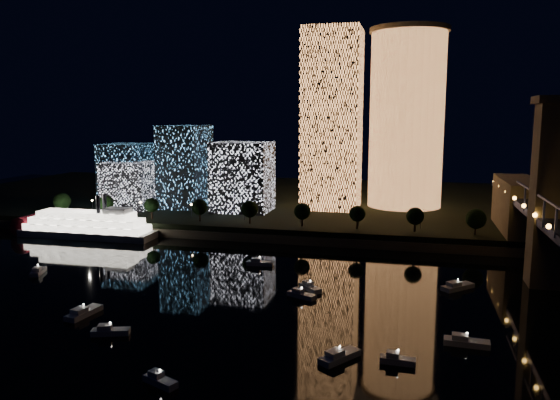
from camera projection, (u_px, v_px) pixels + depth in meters
The scene contains 10 objects.
ground at pixel (265, 334), 113.37m from camera, with size 520.00×520.00×0.00m, color black.
far_bank at pixel (352, 204), 266.54m from camera, with size 420.00×160.00×5.00m, color black.
seawall at pixel (327, 241), 191.83m from camera, with size 420.00×6.00×3.00m, color #6B5E4C.
tower_cylindrical at pixel (406, 119), 238.78m from camera, with size 34.00×34.00×77.25m.
tower_rectangular at pixel (332, 120), 234.80m from camera, with size 24.05×24.05×76.51m, color #E88D4A.
midrise_blocks at pixel (178, 174), 239.23m from camera, with size 78.15×31.25×35.86m.
riverboat at pixel (81, 225), 204.19m from camera, with size 55.81×12.23×16.78m.
motorboats at pixel (241, 310), 125.03m from camera, with size 123.09×79.69×2.78m.
esplanade_trees at pixel (251, 209), 203.17m from camera, with size 166.94×6.94×8.97m.
street_lamps at pixel (244, 210), 210.24m from camera, with size 132.70×0.70×5.65m.
Camera 1 is at (28.89, -103.90, 44.84)m, focal length 35.00 mm.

